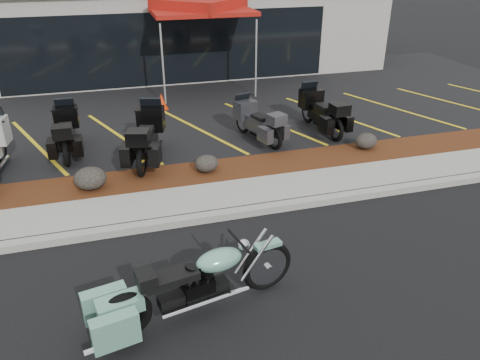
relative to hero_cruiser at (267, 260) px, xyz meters
name	(u,v)px	position (x,y,z in m)	size (l,w,h in m)	color
ground	(259,238)	(0.32, 1.40, -0.56)	(90.00, 90.00, 0.00)	black
curb	(245,211)	(0.32, 2.30, -0.49)	(24.00, 0.25, 0.15)	gray
sidewalk	(236,196)	(0.32, 3.00, -0.49)	(24.00, 1.20, 0.15)	gray
mulch_bed	(222,172)	(0.32, 4.20, -0.48)	(24.00, 1.20, 0.16)	black
upper_lot	(184,105)	(0.32, 9.60, -0.49)	(26.00, 9.60, 0.15)	black
dealership_building	(156,19)	(0.32, 15.86, 1.44)	(18.00, 8.16, 4.00)	gray
boulder_left	(90,178)	(-2.68, 4.03, -0.16)	(0.70, 0.58, 0.50)	black
boulder_mid	(206,164)	(-0.06, 4.18, -0.20)	(0.57, 0.47, 0.40)	black
boulder_right	(366,141)	(4.23, 4.39, -0.20)	(0.59, 0.49, 0.42)	black
hero_cruiser	(267,260)	(0.00, 0.00, 0.00)	(3.21, 0.81, 1.13)	#6CA891
touring_black_front	(67,121)	(-3.21, 6.98, 0.21)	(2.13, 0.81, 1.24)	black
touring_black_mid	(152,123)	(-1.08, 6.02, 0.26)	(2.33, 0.89, 1.36)	black
touring_grey	(243,113)	(1.47, 6.39, 0.16)	(1.99, 0.76, 1.16)	#2E2E33
touring_black_rear	(309,102)	(3.58, 6.68, 0.22)	(2.17, 0.83, 1.27)	black
traffic_cone	(161,101)	(-0.46, 9.20, -0.17)	(0.37, 0.37, 0.50)	red
popup_canopy	(199,6)	(1.31, 11.24, 2.45)	(4.33, 4.33, 3.15)	silver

